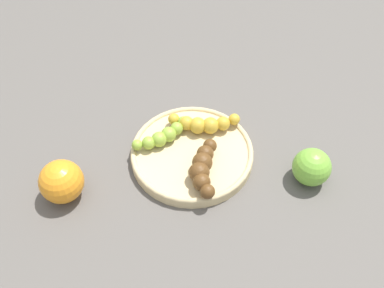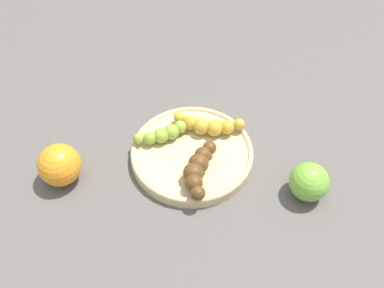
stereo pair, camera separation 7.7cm
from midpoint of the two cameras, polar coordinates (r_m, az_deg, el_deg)
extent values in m
plane|color=#56514C|center=(0.80, 2.75, -1.92)|extent=(2.40, 2.40, 0.00)
cylinder|color=#D1B784|center=(0.79, 2.78, -1.52)|extent=(0.23, 0.23, 0.02)
torus|color=#D1B784|center=(0.79, 2.80, -1.11)|extent=(0.23, 0.23, 0.01)
sphere|color=#593819|center=(0.77, 5.23, -0.69)|extent=(0.03, 0.03, 0.03)
sphere|color=#593819|center=(0.76, 4.41, -1.69)|extent=(0.03, 0.03, 0.03)
sphere|color=#593819|center=(0.74, 3.84, -2.83)|extent=(0.04, 0.04, 0.04)
sphere|color=#593819|center=(0.73, 3.55, -4.08)|extent=(0.04, 0.04, 0.04)
sphere|color=#593819|center=(0.72, 3.57, -5.41)|extent=(0.03, 0.03, 0.03)
sphere|color=#593819|center=(0.71, 3.92, -6.76)|extent=(0.03, 0.03, 0.03)
sphere|color=gold|center=(0.82, 0.97, 3.46)|extent=(0.02, 0.02, 0.02)
sphere|color=gold|center=(0.81, 2.39, 2.72)|extent=(0.03, 0.03, 0.03)
sphere|color=gold|center=(0.80, 4.02, 2.22)|extent=(0.03, 0.03, 0.03)
sphere|color=gold|center=(0.80, 5.76, 2.00)|extent=(0.03, 0.03, 0.03)
sphere|color=gold|center=(0.81, 7.48, 2.09)|extent=(0.03, 0.03, 0.03)
sphere|color=gold|center=(0.82, 9.07, 2.47)|extent=(0.02, 0.02, 0.02)
sphere|color=#8CAD38|center=(0.79, -4.42, 0.57)|extent=(0.02, 0.02, 0.02)
sphere|color=#8CAD38|center=(0.79, -2.89, 0.66)|extent=(0.02, 0.02, 0.02)
sphere|color=#8CAD38|center=(0.79, -1.40, 0.97)|extent=(0.03, 0.03, 0.03)
sphere|color=#8CAD38|center=(0.80, -0.04, 1.47)|extent=(0.03, 0.03, 0.03)
sphere|color=#8CAD38|center=(0.80, 1.15, 2.16)|extent=(0.02, 0.02, 0.02)
sphere|color=#8CAD38|center=(0.81, 2.12, 2.98)|extent=(0.02, 0.02, 0.02)
sphere|color=#72B238|center=(0.76, 18.27, -5.04)|extent=(0.07, 0.07, 0.07)
sphere|color=orange|center=(0.76, -14.63, -2.93)|extent=(0.08, 0.08, 0.08)
camera|label=1|loc=(0.04, -87.13, 3.38)|focal=39.75mm
camera|label=2|loc=(0.04, 92.87, -3.38)|focal=39.75mm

